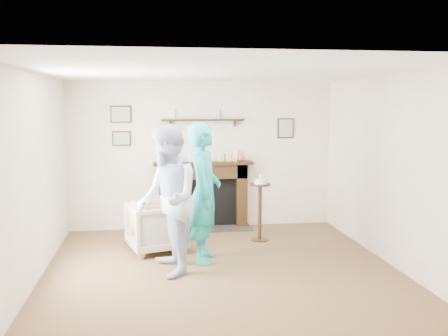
{
  "coord_description": "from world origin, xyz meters",
  "views": [
    {
      "loc": [
        -0.88,
        -5.93,
        2.13
      ],
      "look_at": [
        0.13,
        0.9,
        1.23
      ],
      "focal_mm": 40.0,
      "sensor_mm": 36.0,
      "label": 1
    }
  ],
  "objects": [
    {
      "name": "pedestal_table",
      "position": [
        0.79,
        1.5,
        0.63
      ],
      "size": [
        0.32,
        0.32,
        1.03
      ],
      "color": "black",
      "rests_on": "ground"
    },
    {
      "name": "room_shell",
      "position": [
        -0.0,
        0.69,
        1.62
      ],
      "size": [
        4.54,
        5.02,
        2.52
      ],
      "color": "beige",
      "rests_on": "ground"
    },
    {
      "name": "ground",
      "position": [
        0.0,
        0.0,
        0.0
      ],
      "size": [
        5.0,
        5.0,
        0.0
      ],
      "primitive_type": "plane",
      "color": "brown",
      "rests_on": "ground"
    },
    {
      "name": "woman",
      "position": [
        -0.18,
        0.62,
        0.0
      ],
      "size": [
        0.57,
        0.76,
        1.88
      ],
      "primitive_type": "imported",
      "rotation": [
        0.0,
        0.0,
        1.39
      ],
      "color": "teal",
      "rests_on": "ground"
    },
    {
      "name": "armchair",
      "position": [
        -0.81,
        1.18,
        0.0
      ],
      "size": [
        0.96,
        0.94,
        0.71
      ],
      "primitive_type": "imported",
      "rotation": [
        0.0,
        0.0,
        1.83
      ],
      "color": "#BDA98C",
      "rests_on": "ground"
    },
    {
      "name": "man",
      "position": [
        -0.68,
        0.17,
        0.0
      ],
      "size": [
        0.84,
        1.01,
        1.88
      ],
      "primitive_type": "imported",
      "rotation": [
        0.0,
        0.0,
        -1.43
      ],
      "color": "#A9C1D4",
      "rests_on": "ground"
    }
  ]
}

